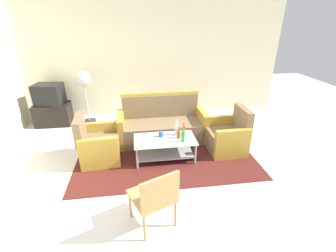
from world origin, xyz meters
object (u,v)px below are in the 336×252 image
Objects in this scene: pedestal_fan at (84,82)px; bottle_red at (184,131)px; wicker_chair at (155,196)px; couch at (162,126)px; coffee_table at (165,146)px; armchair_right at (227,137)px; tv_stand at (53,114)px; bottle_green at (183,135)px; bottle_brown at (179,134)px; armchair_left at (98,145)px; bottle_clear at (177,129)px; television at (49,94)px; cup at (161,134)px.

bottle_red is at bearing -42.25° from pedestal_fan.
wicker_chair is (-0.67, -1.63, -0.01)m from bottle_red.
couch reaches higher than coffee_table.
armchair_right is at bearing 7.19° from coffee_table.
tv_stand is 4.06m from wicker_chair.
couch is at bearing 106.96° from bottle_green.
bottle_brown is at bearing 111.60° from bottle_green.
bottle_red is (0.36, 0.10, 0.23)m from coffee_table.
bottle_red is (-0.88, -0.05, 0.22)m from armchair_right.
armchair_right is 1.01× the size of wicker_chair.
pedestal_fan reaches higher than armchair_right.
armchair_left and armchair_right have the same top height.
armchair_left is 1.91m from wicker_chair.
bottle_clear is (0.20, -0.62, 0.22)m from couch.
television is at bearing -147.61° from armchair_left.
wicker_chair reaches higher than bottle_red.
tv_stand is (-2.73, 1.89, -0.23)m from bottle_brown.
bottle_red is 0.24m from bottle_green.
armchair_left is at bearing 88.32° from armchair_right.
couch is 2.13× the size of armchair_left.
bottle_red is at bearing 76.14° from bottle_green.
armchair_left is at bearing 179.12° from bottle_clear.
bottle_red is at bearing -32.32° from tv_stand.
armchair_right is at bearing 16.82° from bottle_green.
pedestal_fan is (-1.71, 1.20, 0.70)m from couch.
pedestal_fan is (-1.61, 1.85, 0.55)m from cup.
couch is 0.75m from coffee_table.
coffee_table is at bearing 78.62° from armchair_left.
couch is 1.43× the size of pedestal_fan.
bottle_green is at bearing -103.86° from bottle_red.
bottle_brown reaches higher than coffee_table.
armchair_right is 3.79× the size of bottle_brown.
tv_stand is (-3.71, 1.74, -0.03)m from armchair_right.
cup is at bearing 119.40° from coffee_table.
wicker_chair is (-0.25, -1.63, 0.03)m from cup.
wicker_chair is (0.88, -1.68, 0.21)m from armchair_left.
coffee_table is at bearing 55.68° from wicker_chair.
bottle_green is at bearing -32.19° from cup.
bottle_green is (-0.93, -0.28, 0.24)m from armchair_right.
pedestal_fan is (0.81, 0.05, 0.75)m from tv_stand.
armchair_left is 1.15m from cup.
cup is 3.02m from tv_stand.
television is (-2.84, 1.80, 0.26)m from bottle_red.
armchair_left is at bearing 174.08° from bottle_brown.
bottle_red is at bearing 84.20° from armchair_left.
wicker_chair is at bearing -113.69° from bottle_green.
bottle_green is at bearing -74.95° from bottle_clear.
pedestal_fan is at bearing -169.04° from armchair_left.
bottle_brown is at bearing -82.19° from bottle_clear.
television is 0.52× the size of pedestal_fan.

